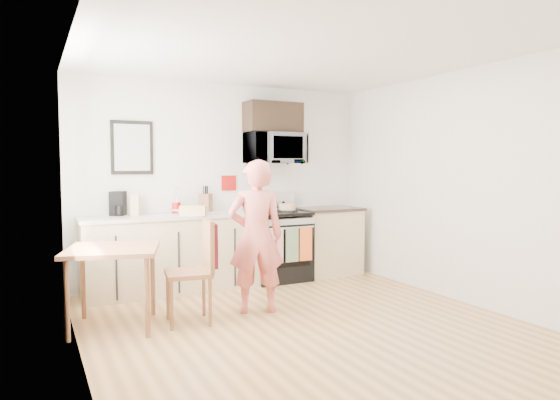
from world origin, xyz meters
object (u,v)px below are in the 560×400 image
chair (203,256)px  dining_table (113,257)px  range (278,247)px  microwave (275,149)px  person (256,236)px  cake (287,208)px

chair → dining_table: bearing=174.4°
range → dining_table: bearing=-154.6°
dining_table → chair: chair is taller
microwave → dining_table: (-2.28, -1.19, -1.08)m
person → cake: bearing=-114.4°
microwave → cake: microwave is taller
person → cake: person is taller
cake → person: bearing=-129.7°
range → chair: size_ratio=1.15×
microwave → chair: (-1.47, -1.39, -1.11)m
range → cake: range is taller
range → dining_table: range is taller
microwave → cake: size_ratio=2.67×
dining_table → chair: bearing=-14.1°
dining_table → cake: cake is taller
range → microwave: (-0.00, 0.10, 1.32)m
dining_table → microwave: bearing=27.5°
person → dining_table: size_ratio=1.81×
chair → cake: 2.04m
person → cake: (0.98, 1.18, 0.17)m
person → chair: person is taller
dining_table → person: bearing=-5.5°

